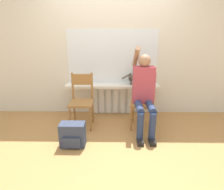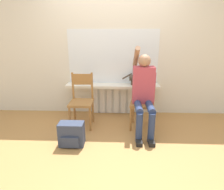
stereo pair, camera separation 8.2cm
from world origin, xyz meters
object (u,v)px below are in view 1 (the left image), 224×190
cat (138,78)px  backpack (73,135)px  chair_right (143,101)px  chair_left (82,100)px  person (144,90)px

cat → backpack: cat is taller
chair_right → cat: (-0.04, 0.48, 0.29)m
backpack → cat: bearing=47.4°
chair_right → cat: bearing=105.0°
chair_right → backpack: 1.28m
chair_left → cat: (0.99, 0.48, 0.29)m
backpack → person: bearing=25.7°
chair_left → chair_right: (1.04, -0.00, 0.00)m
chair_right → person: size_ratio=0.67×
chair_left → cat: bearing=25.8°
chair_left → backpack: chair_left is taller
person → backpack: size_ratio=3.89×
cat → chair_right: bearing=-85.0°
cat → chair_left: bearing=-154.0°
backpack → chair_left: bearing=86.8°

